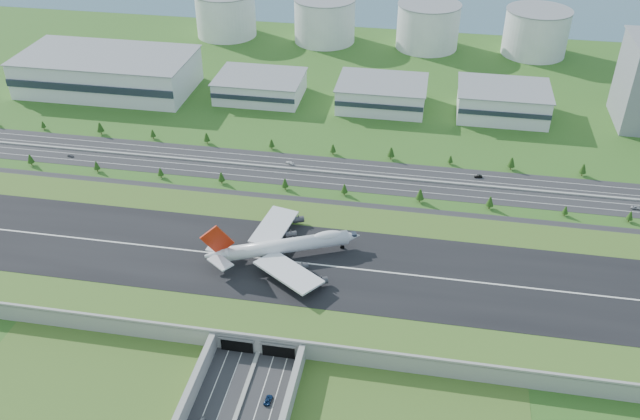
% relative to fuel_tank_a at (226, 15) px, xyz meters
% --- Properties ---
extents(ground, '(1200.00, 1200.00, 0.00)m').
position_rel_fuel_tank_a_xyz_m(ground, '(120.00, -310.00, -17.50)').
color(ground, '#25591B').
rests_on(ground, ground).
extents(airfield_deck, '(520.00, 100.00, 9.20)m').
position_rel_fuel_tank_a_xyz_m(airfield_deck, '(120.00, -310.09, -13.38)').
color(airfield_deck, gray).
rests_on(airfield_deck, ground).
extents(north_expressway, '(560.00, 36.00, 0.12)m').
position_rel_fuel_tank_a_xyz_m(north_expressway, '(120.00, -215.00, -17.44)').
color(north_expressway, '#28282B').
rests_on(north_expressway, ground).
extents(tree_row, '(500.38, 48.60, 8.43)m').
position_rel_fuel_tank_a_xyz_m(tree_row, '(132.80, -213.19, -13.01)').
color(tree_row, '#3D2819').
rests_on(tree_row, ground).
extents(hangar_west, '(120.00, 60.00, 25.00)m').
position_rel_fuel_tank_a_xyz_m(hangar_west, '(-50.00, -125.00, -5.00)').
color(hangar_west, silver).
rests_on(hangar_west, ground).
extents(hangar_mid_a, '(58.00, 42.00, 15.00)m').
position_rel_fuel_tank_a_xyz_m(hangar_mid_a, '(60.00, -120.00, -10.00)').
color(hangar_mid_a, silver).
rests_on(hangar_mid_a, ground).
extents(hangar_mid_b, '(58.00, 42.00, 17.00)m').
position_rel_fuel_tank_a_xyz_m(hangar_mid_b, '(145.00, -120.00, -9.00)').
color(hangar_mid_b, silver).
rests_on(hangar_mid_b, ground).
extents(hangar_mid_c, '(58.00, 42.00, 19.00)m').
position_rel_fuel_tank_a_xyz_m(hangar_mid_c, '(225.00, -120.00, -8.00)').
color(hangar_mid_c, silver).
rests_on(hangar_mid_c, ground).
extents(fuel_tank_a, '(50.00, 50.00, 35.00)m').
position_rel_fuel_tank_a_xyz_m(fuel_tank_a, '(0.00, 0.00, 0.00)').
color(fuel_tank_a, silver).
rests_on(fuel_tank_a, ground).
extents(fuel_tank_b, '(50.00, 50.00, 35.00)m').
position_rel_fuel_tank_a_xyz_m(fuel_tank_b, '(85.00, 0.00, 0.00)').
color(fuel_tank_b, silver).
rests_on(fuel_tank_b, ground).
extents(fuel_tank_c, '(50.00, 50.00, 35.00)m').
position_rel_fuel_tank_a_xyz_m(fuel_tank_c, '(170.00, 0.00, 0.00)').
color(fuel_tank_c, silver).
rests_on(fuel_tank_c, ground).
extents(fuel_tank_d, '(50.00, 50.00, 35.00)m').
position_rel_fuel_tank_a_xyz_m(fuel_tank_d, '(255.00, 0.00, 0.00)').
color(fuel_tank_d, silver).
rests_on(fuel_tank_d, ground).
extents(boeing_747, '(68.34, 63.16, 22.53)m').
position_rel_fuel_tank_a_xyz_m(boeing_747, '(119.15, -306.86, -3.13)').
color(boeing_747, silver).
rests_on(boeing_747, airfield_deck).
extents(car_2, '(2.78, 5.42, 1.46)m').
position_rel_fuel_tank_a_xyz_m(car_2, '(129.78, -383.10, -16.65)').
color(car_2, '#0E2347').
rests_on(car_2, ground).
extents(car_4, '(4.05, 2.11, 1.32)m').
position_rel_fuel_tank_a_xyz_m(car_4, '(-30.57, -223.72, -16.72)').
color(car_4, slate).
rests_on(car_4, ground).
extents(car_5, '(4.65, 2.30, 1.46)m').
position_rel_fuel_tank_a_xyz_m(car_5, '(208.85, -205.60, -16.65)').
color(car_5, black).
rests_on(car_5, ground).
extents(car_6, '(5.12, 2.39, 1.42)m').
position_rel_fuel_tank_a_xyz_m(car_6, '(290.29, -223.71, -16.67)').
color(car_6, silver).
rests_on(car_6, ground).
extents(car_7, '(5.50, 3.96, 1.48)m').
position_rel_fuel_tank_a_xyz_m(car_7, '(100.15, -209.19, -16.64)').
color(car_7, white).
rests_on(car_7, ground).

